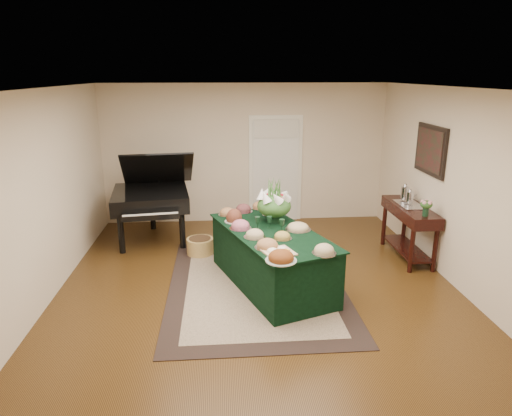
{
  "coord_description": "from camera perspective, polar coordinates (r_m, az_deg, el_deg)",
  "views": [
    {
      "loc": [
        -0.49,
        -5.84,
        2.89
      ],
      "look_at": [
        0.0,
        0.3,
        1.05
      ],
      "focal_mm": 32.0,
      "sensor_mm": 36.0,
      "label": 1
    }
  ],
  "objects": [
    {
      "name": "wall_painting",
      "position": [
        7.5,
        20.97,
        6.79
      ],
      "size": [
        0.05,
        0.95,
        0.75
      ],
      "color": "black",
      "rests_on": "ground"
    },
    {
      "name": "green_goblets",
      "position": [
        6.28,
        1.7,
        -1.93
      ],
      "size": [
        0.4,
        0.22,
        0.18
      ],
      "color": "black",
      "rests_on": "buffet_table"
    },
    {
      "name": "tea_service",
      "position": [
        7.7,
        18.42,
        1.39
      ],
      "size": [
        0.34,
        0.58,
        0.3
      ],
      "color": "silver",
      "rests_on": "mahogany_sideboard"
    },
    {
      "name": "wicker_basket",
      "position": [
        7.59,
        -7.0,
        -4.78
      ],
      "size": [
        0.44,
        0.44,
        0.27
      ],
      "primitive_type": "cylinder",
      "color": "#AB8645",
      "rests_on": "ground"
    },
    {
      "name": "cutting_board",
      "position": [
        5.52,
        2.75,
        -5.25
      ],
      "size": [
        0.44,
        0.44,
        0.1
      ],
      "color": "tan",
      "rests_on": "buffet_table"
    },
    {
      "name": "ground",
      "position": [
        6.53,
        0.21,
        -9.62
      ],
      "size": [
        6.0,
        6.0,
        0.0
      ],
      "primitive_type": "plane",
      "color": "black",
      "rests_on": "ground"
    },
    {
      "name": "kitchen_doorway",
      "position": [
        9.07,
        2.44,
        4.73
      ],
      "size": [
        1.05,
        0.07,
        2.1
      ],
      "color": "white",
      "rests_on": "ground"
    },
    {
      "name": "floral_centerpiece",
      "position": [
        6.56,
        2.28,
        0.81
      ],
      "size": [
        0.51,
        0.51,
        0.51
      ],
      "color": "black",
      "rests_on": "buffet_table"
    },
    {
      "name": "pink_bouquet",
      "position": [
        7.09,
        20.52,
        0.34
      ],
      "size": [
        0.2,
        0.2,
        0.25
      ],
      "color": "black",
      "rests_on": "mahogany_sideboard"
    },
    {
      "name": "food_platters",
      "position": [
        6.26,
        1.02,
        -2.4
      ],
      "size": [
        1.41,
        2.45,
        0.15
      ],
      "color": "#A8B1A8",
      "rests_on": "buffet_table"
    },
    {
      "name": "area_rug",
      "position": [
        6.53,
        -0.02,
        -9.56
      ],
      "size": [
        2.42,
        3.38,
        0.01
      ],
      "color": "black",
      "rests_on": "ground"
    },
    {
      "name": "grand_piano",
      "position": [
        8.18,
        -12.96,
        1.32
      ],
      "size": [
        1.52,
        1.69,
        1.61
      ],
      "color": "black",
      "rests_on": "ground"
    },
    {
      "name": "buffet_table",
      "position": [
        6.4,
        1.94,
        -6.25
      ],
      "size": [
        1.72,
        2.41,
        0.8
      ],
      "color": "black",
      "rests_on": "ground"
    },
    {
      "name": "mahogany_sideboard",
      "position": [
        7.65,
        18.64,
        -1.15
      ],
      "size": [
        0.45,
        1.38,
        0.86
      ],
      "color": "black",
      "rests_on": "ground"
    }
  ]
}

